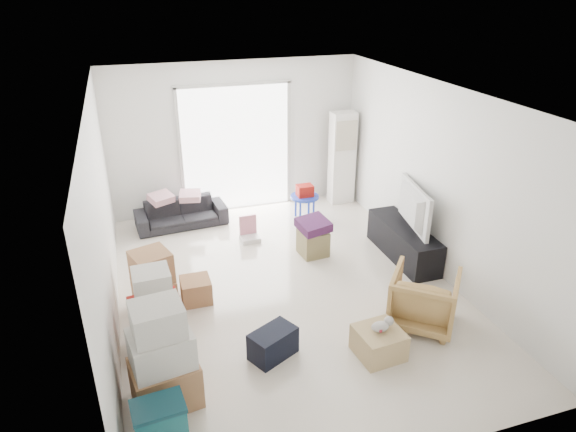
% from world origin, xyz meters
% --- Properties ---
extents(room_shell, '(4.98, 6.48, 3.18)m').
position_xyz_m(room_shell, '(0.00, 0.00, 1.35)').
color(room_shell, silver).
rests_on(room_shell, ground).
extents(sliding_door, '(2.10, 0.04, 2.33)m').
position_xyz_m(sliding_door, '(0.00, 2.98, 1.24)').
color(sliding_door, white).
rests_on(sliding_door, room_shell).
extents(ac_tower, '(0.45, 0.30, 1.75)m').
position_xyz_m(ac_tower, '(1.95, 2.65, 0.88)').
color(ac_tower, white).
rests_on(ac_tower, room_shell).
extents(tv_console, '(0.46, 1.55, 0.52)m').
position_xyz_m(tv_console, '(2.00, 0.31, 0.26)').
color(tv_console, black).
rests_on(tv_console, room_shell).
extents(television, '(0.86, 1.25, 0.15)m').
position_xyz_m(television, '(2.00, 0.31, 0.59)').
color(television, black).
rests_on(television, tv_console).
extents(sofa, '(1.58, 0.57, 0.61)m').
position_xyz_m(sofa, '(-1.13, 2.50, 0.30)').
color(sofa, '#232328').
rests_on(sofa, room_shell).
extents(pillow_left, '(0.51, 0.47, 0.13)m').
position_xyz_m(pillow_left, '(-1.43, 2.54, 0.67)').
color(pillow_left, '#CA93A1').
rests_on(pillow_left, sofa).
extents(pillow_right, '(0.38, 0.33, 0.11)m').
position_xyz_m(pillow_right, '(-0.95, 2.49, 0.66)').
color(pillow_right, '#CA93A1').
rests_on(pillow_right, sofa).
extents(armchair, '(1.06, 1.05, 0.80)m').
position_xyz_m(armchair, '(1.38, -1.28, 0.40)').
color(armchair, tan).
rests_on(armchair, room_shell).
extents(storage_bins, '(0.50, 0.37, 0.54)m').
position_xyz_m(storage_bins, '(-1.90, -2.22, 0.27)').
color(storage_bins, '#155960').
rests_on(storage_bins, room_shell).
extents(box_stack_a, '(0.71, 0.63, 1.17)m').
position_xyz_m(box_stack_a, '(-1.80, -1.63, 0.53)').
color(box_stack_a, '#8D6040').
rests_on(box_stack_a, room_shell).
extents(box_stack_b, '(0.59, 0.55, 1.06)m').
position_xyz_m(box_stack_b, '(-1.80, -0.78, 0.46)').
color(box_stack_b, '#8D6040').
rests_on(box_stack_b, room_shell).
extents(box_stack_c, '(0.58, 0.57, 0.79)m').
position_xyz_m(box_stack_c, '(-1.77, 0.15, 0.39)').
color(box_stack_c, '#8D6040').
rests_on(box_stack_c, room_shell).
extents(loose_box, '(0.39, 0.39, 0.32)m').
position_xyz_m(loose_box, '(-1.24, 0.09, 0.16)').
color(loose_box, '#8D6040').
rests_on(loose_box, room_shell).
extents(duffel_bag, '(0.62, 0.52, 0.34)m').
position_xyz_m(duffel_bag, '(-0.57, -1.29, 0.17)').
color(duffel_bag, black).
rests_on(duffel_bag, room_shell).
extents(ottoman, '(0.44, 0.44, 0.40)m').
position_xyz_m(ottoman, '(0.70, 0.82, 0.20)').
color(ottoman, olive).
rests_on(ottoman, room_shell).
extents(blanket, '(0.51, 0.51, 0.14)m').
position_xyz_m(blanket, '(0.70, 0.82, 0.47)').
color(blanket, '#532154').
rests_on(blanket, ottoman).
extents(kids_table, '(0.51, 0.51, 0.64)m').
position_xyz_m(kids_table, '(1.02, 2.12, 0.45)').
color(kids_table, '#1D38BB').
rests_on(kids_table, room_shell).
extents(toy_walker, '(0.32, 0.28, 0.41)m').
position_xyz_m(toy_walker, '(-0.13, 1.60, 0.11)').
color(toy_walker, silver).
rests_on(toy_walker, room_shell).
extents(wood_crate, '(0.54, 0.54, 0.33)m').
position_xyz_m(wood_crate, '(0.59, -1.64, 0.17)').
color(wood_crate, tan).
rests_on(wood_crate, room_shell).
extents(plush_bunny, '(0.29, 0.17, 0.14)m').
position_xyz_m(plush_bunny, '(0.62, -1.64, 0.40)').
color(plush_bunny, '#B2ADA8').
rests_on(plush_bunny, wood_crate).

